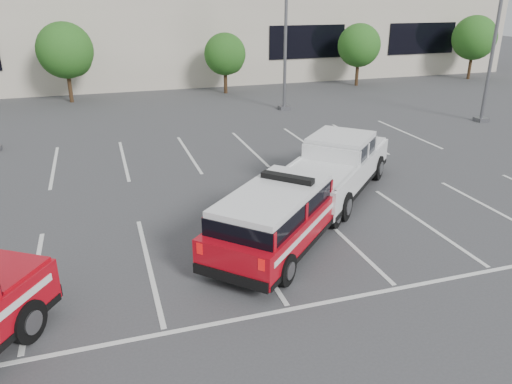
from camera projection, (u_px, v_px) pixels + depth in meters
ground at (251, 250)px, 13.35m from camera, size 120.00×120.00×0.00m
stall_markings at (213, 191)px, 17.32m from camera, size 23.00×15.00×0.01m
convention_building at (135, 16)px, 39.83m from camera, size 60.00×16.99×13.20m
tree_mid_left at (67, 52)px, 30.33m from camera, size 3.37×3.37×4.85m
tree_mid_right at (226, 55)px, 33.35m from camera, size 2.77×2.77×3.99m
tree_right at (360, 47)px, 36.08m from camera, size 3.07×3.07×4.42m
tree_far_right at (475, 39)px, 38.81m from camera, size 3.37×3.37×4.85m
light_pole_mid at (286, 16)px, 27.55m from camera, size 0.90×0.60×10.24m
light_pole_right at (498, 19)px, 24.79m from camera, size 0.90×0.60×10.24m
fire_chief_suv at (279, 220)px, 13.22m from camera, size 5.25×5.23×1.91m
white_pickup at (335, 171)px, 16.95m from camera, size 5.87×5.92×1.90m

